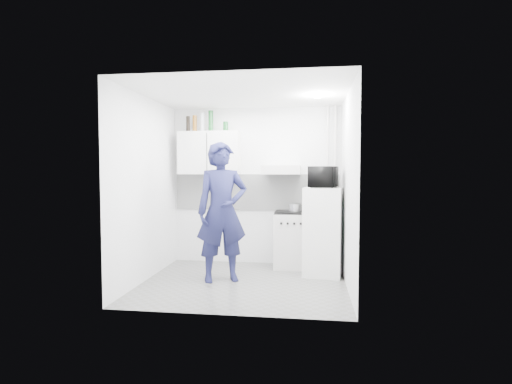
# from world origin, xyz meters

# --- Properties ---
(floor) EXTENTS (2.80, 2.80, 0.00)m
(floor) POSITION_xyz_m (0.00, 0.00, 0.00)
(floor) COLOR #5A5954
(floor) RESTS_ON ground
(ceiling) EXTENTS (2.80, 2.80, 0.00)m
(ceiling) POSITION_xyz_m (0.00, 0.00, 2.60)
(ceiling) COLOR white
(ceiling) RESTS_ON wall_back
(wall_back) EXTENTS (2.80, 0.00, 2.80)m
(wall_back) POSITION_xyz_m (0.00, 1.25, 1.30)
(wall_back) COLOR white
(wall_back) RESTS_ON floor
(wall_left) EXTENTS (0.00, 2.60, 2.60)m
(wall_left) POSITION_xyz_m (-1.40, 0.00, 1.30)
(wall_left) COLOR white
(wall_left) RESTS_ON floor
(wall_right) EXTENTS (0.00, 2.60, 2.60)m
(wall_right) POSITION_xyz_m (1.40, 0.00, 1.30)
(wall_right) COLOR white
(wall_right) RESTS_ON floor
(person) EXTENTS (0.84, 0.71, 1.96)m
(person) POSITION_xyz_m (-0.32, 0.09, 0.98)
(person) COLOR #1A1C43
(person) RESTS_ON floor
(stove) EXTENTS (0.55, 0.55, 0.88)m
(stove) POSITION_xyz_m (0.62, 1.00, 0.44)
(stove) COLOR silver
(stove) RESTS_ON floor
(fridge) EXTENTS (0.62, 0.62, 1.31)m
(fridge) POSITION_xyz_m (1.10, 0.58, 0.66)
(fridge) COLOR white
(fridge) RESTS_ON floor
(stove_top) EXTENTS (0.53, 0.53, 0.03)m
(stove_top) POSITION_xyz_m (0.62, 1.00, 0.89)
(stove_top) COLOR black
(stove_top) RESTS_ON stove
(saucepan) EXTENTS (0.20, 0.20, 0.11)m
(saucepan) POSITION_xyz_m (0.67, 1.04, 0.97)
(saucepan) COLOR silver
(saucepan) RESTS_ON stove_top
(microwave) EXTENTS (0.61, 0.47, 0.31)m
(microwave) POSITION_xyz_m (1.10, 0.58, 1.47)
(microwave) COLOR black
(microwave) RESTS_ON fridge
(bottle_a) EXTENTS (0.06, 0.06, 0.26)m
(bottle_a) POSITION_xyz_m (-1.11, 1.07, 2.33)
(bottle_a) COLOR black
(bottle_a) RESTS_ON upper_cabinet
(bottle_b) EXTENTS (0.07, 0.07, 0.27)m
(bottle_b) POSITION_xyz_m (-1.00, 1.07, 2.34)
(bottle_b) COLOR brown
(bottle_b) RESTS_ON upper_cabinet
(bottle_c) EXTENTS (0.07, 0.07, 0.31)m
(bottle_c) POSITION_xyz_m (-0.87, 1.07, 2.35)
(bottle_c) COLOR #B2B7BC
(bottle_c) RESTS_ON upper_cabinet
(bottle_d) EXTENTS (0.08, 0.08, 0.34)m
(bottle_d) POSITION_xyz_m (-0.73, 1.07, 2.37)
(bottle_d) COLOR #144C1E
(bottle_d) RESTS_ON upper_cabinet
(canister_b) EXTENTS (0.08, 0.08, 0.16)m
(canister_b) POSITION_xyz_m (-0.48, 1.07, 2.28)
(canister_b) COLOR #144C1E
(canister_b) RESTS_ON upper_cabinet
(upper_cabinet) EXTENTS (1.00, 0.35, 0.70)m
(upper_cabinet) POSITION_xyz_m (-0.75, 1.07, 1.85)
(upper_cabinet) COLOR white
(upper_cabinet) RESTS_ON wall_back
(range_hood) EXTENTS (0.60, 0.50, 0.14)m
(range_hood) POSITION_xyz_m (0.45, 1.00, 1.57)
(range_hood) COLOR silver
(range_hood) RESTS_ON wall_back
(backsplash) EXTENTS (2.74, 0.03, 0.60)m
(backsplash) POSITION_xyz_m (0.00, 1.24, 1.20)
(backsplash) COLOR white
(backsplash) RESTS_ON wall_back
(pipe_a) EXTENTS (0.05, 0.05, 2.60)m
(pipe_a) POSITION_xyz_m (1.30, 1.17, 1.30)
(pipe_a) COLOR silver
(pipe_a) RESTS_ON floor
(pipe_b) EXTENTS (0.04, 0.04, 2.60)m
(pipe_b) POSITION_xyz_m (1.18, 1.17, 1.30)
(pipe_b) COLOR silver
(pipe_b) RESTS_ON floor
(ceiling_spot_fixture) EXTENTS (0.10, 0.10, 0.02)m
(ceiling_spot_fixture) POSITION_xyz_m (1.00, 0.20, 2.57)
(ceiling_spot_fixture) COLOR white
(ceiling_spot_fixture) RESTS_ON ceiling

